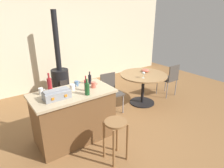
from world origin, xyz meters
TOP-DOWN VIEW (x-y plane):
  - ground_plane at (0.00, 0.00)m, footprint 8.80×8.80m
  - back_wall at (0.00, 2.67)m, footprint 8.00×0.10m
  - kitchen_island at (-0.61, 0.06)m, footprint 1.34×0.72m
  - wooden_stool at (-0.34, -0.76)m, footprint 0.33×0.33m
  - dining_table at (1.31, 0.38)m, footprint 1.08×1.08m
  - folding_chair_near at (0.47, 0.52)m, footprint 0.43×0.43m
  - folding_chair_far at (2.17, 0.30)m, footprint 0.40×0.41m
  - wood_stove at (-0.10, 1.97)m, footprint 0.44×0.45m
  - toolbox at (-0.90, -0.02)m, footprint 0.39×0.22m
  - bottle_0 at (-0.89, 0.30)m, footprint 0.07×0.07m
  - bottle_1 at (-0.19, 0.23)m, footprint 0.06×0.06m
  - bottle_2 at (-0.40, -0.01)m, footprint 0.06×0.06m
  - bottle_3 at (-0.46, -0.16)m, footprint 0.08×0.08m
  - cup_0 at (-0.23, 0.03)m, footprint 0.12×0.08m
  - cup_1 at (-0.56, 0.16)m, footprint 0.13×0.09m
  - cup_2 at (-1.04, 0.27)m, footprint 0.11×0.07m
  - cup_3 at (-0.43, 0.28)m, footprint 0.11×0.07m
  - wine_glass at (1.13, 0.20)m, footprint 0.07×0.07m
  - serving_bowl at (1.48, 0.50)m, footprint 0.18×0.18m

SIDE VIEW (x-z plane):
  - ground_plane at x=0.00m, z-range 0.00..0.00m
  - kitchen_island at x=-0.61m, z-range 0.00..0.88m
  - wooden_stool at x=-0.34m, z-range 0.15..0.80m
  - folding_chair_near at x=0.47m, z-range 0.07..0.92m
  - folding_chair_far at x=2.17m, z-range 0.07..0.92m
  - wood_stove at x=-0.10m, z-range -0.55..1.59m
  - dining_table at x=1.31m, z-range 0.20..0.93m
  - serving_bowl at x=1.48m, z-range 0.73..0.80m
  - wine_glass at x=1.13m, z-range 0.77..0.91m
  - cup_3 at x=-0.43m, z-range 0.88..0.97m
  - cup_1 at x=-0.56m, z-range 0.88..0.98m
  - cup_0 at x=-0.23m, z-range 0.88..0.98m
  - cup_2 at x=-1.04m, z-range 0.88..0.99m
  - toolbox at x=-0.90m, z-range 0.88..1.02m
  - bottle_1 at x=-0.19m, z-range 0.85..1.08m
  - bottle_2 at x=-0.40m, z-range 0.85..1.11m
  - bottle_3 at x=-0.46m, z-range 0.85..1.11m
  - bottle_0 at x=-0.89m, z-range 0.84..1.16m
  - back_wall at x=0.00m, z-range 0.00..2.70m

